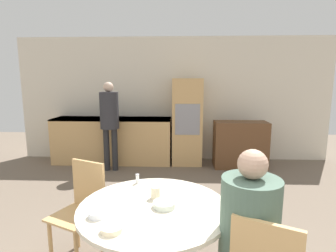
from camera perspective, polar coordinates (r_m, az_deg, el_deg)
name	(u,v)px	position (r m, az deg, el deg)	size (l,w,h in m)	color
wall_back	(173,99)	(5.65, 1.15, 5.80)	(6.62, 0.05, 2.60)	silver
kitchen_counter	(113,140)	(5.59, -11.93, -2.91)	(2.41, 0.60, 0.94)	tan
oven_unit	(187,122)	(5.36, 4.15, 0.95)	(0.60, 0.59, 1.74)	tan
sideboard	(240,145)	(5.35, 15.43, -3.92)	(1.02, 0.45, 0.91)	brown
dining_table	(154,232)	(2.18, -3.08, -22.03)	(1.14, 1.14, 0.75)	brown
chair_far_left	(82,205)	(2.70, -18.14, -16.03)	(0.53, 0.53, 0.93)	tan
person_seated	(250,234)	(1.83, 17.42, -21.58)	(0.37, 0.44, 1.27)	#262628
person_standing	(110,117)	(4.99, -12.62, 2.03)	(0.35, 0.35, 1.67)	#262628
cup	(156,193)	(2.17, -2.73, -14.27)	(0.08, 0.08, 0.09)	beige
bowl_near	(164,204)	(2.04, -0.78, -16.70)	(0.17, 0.17, 0.04)	silver
bowl_centre	(98,214)	(1.97, -15.07, -18.00)	(0.13, 0.13, 0.04)	silver
bowl_far	(112,229)	(1.79, -12.12, -21.09)	(0.14, 0.14, 0.04)	beige
salt_shaker	(137,179)	(2.47, -6.66, -11.31)	(0.03, 0.03, 0.09)	white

